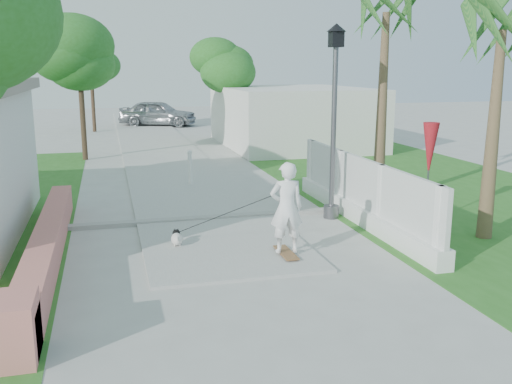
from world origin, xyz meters
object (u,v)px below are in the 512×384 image
object	(u,v)px
skateboarder	(234,214)
dog	(177,238)
bollard	(190,167)
street_lamp	(334,115)
patio_umbrella	(430,150)
parked_car	(158,113)

from	to	relation	value
skateboarder	dog	bearing A→B (deg)	-25.82
bollard	dog	size ratio (longest dim) A/B	2.14
street_lamp	patio_umbrella	bearing A→B (deg)	-27.76
skateboarder	dog	world-z (taller)	skateboarder
bollard	patio_umbrella	size ratio (longest dim) A/B	0.47
bollard	parked_car	xyz separation A→B (m)	(0.69, 18.23, 0.19)
parked_car	bollard	bearing A→B (deg)	-161.26
skateboarder	parked_car	world-z (taller)	skateboarder
patio_umbrella	skateboarder	bearing A→B (deg)	-168.73
dog	parked_car	world-z (taller)	parked_car
street_lamp	skateboarder	distance (m)	3.77
street_lamp	parked_car	xyz separation A→B (m)	(-2.01, 22.73, -1.65)
street_lamp	patio_umbrella	xyz separation A→B (m)	(1.90, -1.00, -0.74)
patio_umbrella	skateboarder	distance (m)	4.86
bollard	skateboarder	distance (m)	6.44
patio_umbrella	parked_car	distance (m)	24.06
street_lamp	patio_umbrella	size ratio (longest dim) A/B	1.93
parked_car	skateboarder	bearing A→B (deg)	-160.88
bollard	dog	world-z (taller)	bollard
patio_umbrella	bollard	bearing A→B (deg)	129.91
parked_car	dog	bearing A→B (deg)	-163.37
bollard	skateboarder	xyz separation A→B (m)	(-0.08, -6.43, 0.18)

